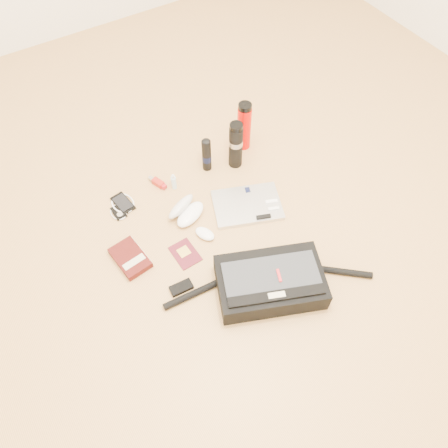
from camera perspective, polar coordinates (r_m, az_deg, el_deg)
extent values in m
plane|color=tan|center=(2.03, 0.38, -2.45)|extent=(4.00, 4.00, 0.00)
cube|color=black|center=(1.87, 6.03, -7.56)|extent=(0.52, 0.42, 0.11)
cube|color=#2A2C31|center=(1.82, 6.26, -6.96)|extent=(0.44, 0.33, 0.01)
cube|color=black|center=(1.78, 6.88, -9.29)|extent=(0.38, 0.19, 0.01)
cube|color=beige|center=(1.78, 6.89, -9.27)|extent=(0.07, 0.05, 0.02)
cube|color=red|center=(1.82, 7.19, -6.76)|extent=(0.03, 0.06, 0.02)
cylinder|color=black|center=(1.89, -3.98, -9.05)|extent=(0.28, 0.05, 0.03)
cylinder|color=black|center=(2.00, 14.95, -6.01)|extent=(0.23, 0.20, 0.03)
cube|color=black|center=(1.91, -5.60, -8.26)|extent=(0.10, 0.06, 0.02)
cube|color=silver|center=(2.14, 3.04, 2.49)|extent=(0.39, 0.33, 0.02)
cube|color=black|center=(2.18, 3.10, 4.48)|extent=(0.03, 0.04, 0.00)
cube|color=white|center=(2.15, 6.21, 2.96)|extent=(0.06, 0.04, 0.01)
cube|color=white|center=(2.12, 6.50, 2.03)|extent=(0.06, 0.03, 0.01)
cube|color=black|center=(2.08, 5.19, 0.96)|extent=(0.07, 0.04, 0.01)
cube|color=#3F0D0A|center=(2.01, -12.15, -4.36)|extent=(0.14, 0.20, 0.03)
cube|color=#F0E5C2|center=(2.02, -10.69, -3.45)|extent=(0.02, 0.18, 0.03)
cube|color=beige|center=(1.97, -11.68, -4.85)|extent=(0.11, 0.04, 0.00)
cube|color=#51111C|center=(2.00, -5.10, -3.89)|extent=(0.11, 0.15, 0.01)
cube|color=gold|center=(2.00, -5.27, -3.60)|extent=(0.05, 0.05, 0.00)
ellipsoid|color=white|center=(2.04, -2.52, -1.28)|extent=(0.09, 0.12, 0.03)
ellipsoid|color=white|center=(2.09, -4.41, 1.27)|extent=(0.19, 0.15, 0.05)
ellipsoid|color=silver|center=(2.10, -5.65, 2.29)|extent=(0.20, 0.15, 0.10)
ellipsoid|color=black|center=(2.07, -4.99, 0.72)|extent=(0.05, 0.05, 0.02)
ellipsoid|color=black|center=(2.10, -3.86, 1.96)|extent=(0.05, 0.05, 0.02)
cylinder|color=black|center=(2.09, -4.43, 1.38)|extent=(0.03, 0.02, 0.01)
cube|color=black|center=(2.18, -13.61, 1.49)|extent=(0.06, 0.09, 0.01)
cylinder|color=#B7B7BA|center=(2.17, -13.44, 1.26)|extent=(0.03, 0.03, 0.00)
torus|color=silver|center=(2.18, -13.61, 1.51)|extent=(0.08, 0.08, 0.01)
cube|color=black|center=(2.21, -13.07, 2.65)|extent=(0.09, 0.14, 0.01)
cube|color=black|center=(2.20, -13.10, 2.75)|extent=(0.07, 0.11, 0.00)
torus|color=white|center=(2.21, -13.07, 2.66)|extent=(0.12, 0.12, 0.01)
cube|color=#A12116|center=(2.25, -8.59, 5.34)|extent=(0.05, 0.07, 0.03)
cube|color=#AA1B1F|center=(2.23, -7.85, 4.86)|extent=(0.03, 0.03, 0.02)
cylinder|color=#B9B9BB|center=(2.27, -9.37, 5.83)|extent=(0.03, 0.04, 0.02)
cylinder|color=#B7E0F9|center=(2.21, -6.56, 5.38)|extent=(0.03, 0.03, 0.08)
cylinder|color=silver|center=(2.17, -6.68, 6.15)|extent=(0.02, 0.02, 0.02)
cylinder|color=silver|center=(2.16, -6.70, 6.33)|extent=(0.01, 0.01, 0.01)
cylinder|color=black|center=(2.24, -2.29, 8.98)|extent=(0.06, 0.06, 0.19)
cylinder|color=black|center=(2.26, -2.27, 8.60)|extent=(0.06, 0.06, 0.04)
ellipsoid|color=black|center=(2.17, -2.37, 10.72)|extent=(0.06, 0.06, 0.02)
cylinder|color=black|center=(2.24, 1.54, 10.04)|extent=(0.09, 0.09, 0.25)
cylinder|color=#ABABAD|center=(2.22, 1.56, 10.61)|extent=(0.09, 0.09, 0.03)
cylinder|color=black|center=(2.15, 1.62, 12.61)|extent=(0.08, 0.08, 0.02)
cylinder|color=#D20600|center=(2.34, 2.63, 12.43)|extent=(0.08, 0.08, 0.25)
cylinder|color=black|center=(2.24, 2.77, 15.06)|extent=(0.08, 0.08, 0.03)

